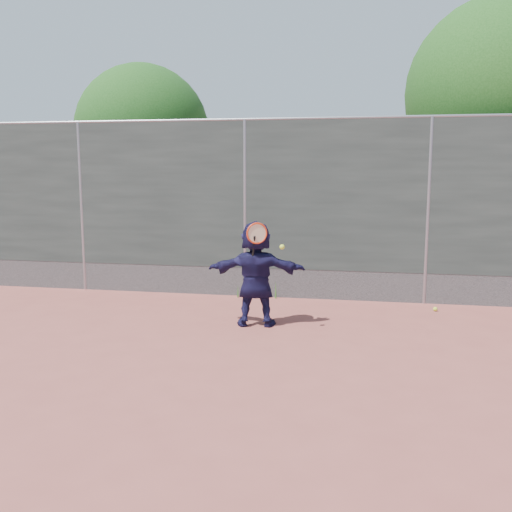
# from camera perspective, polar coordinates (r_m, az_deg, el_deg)

# --- Properties ---
(ground) EXTENTS (80.00, 80.00, 0.00)m
(ground) POSITION_cam_1_polar(r_m,az_deg,el_deg) (6.68, -7.32, -10.46)
(ground) COLOR #9E4C42
(ground) RESTS_ON ground
(player) EXTENTS (1.42, 0.60, 1.48)m
(player) POSITION_cam_1_polar(r_m,az_deg,el_deg) (7.95, 0.00, -1.76)
(player) COLOR #17153B
(player) RESTS_ON ground
(ball_ground) EXTENTS (0.07, 0.07, 0.07)m
(ball_ground) POSITION_cam_1_polar(r_m,az_deg,el_deg) (9.30, 17.49, -5.08)
(ball_ground) COLOR #CFEC34
(ball_ground) RESTS_ON ground
(fence) EXTENTS (20.00, 0.06, 3.03)m
(fence) POSITION_cam_1_polar(r_m,az_deg,el_deg) (9.72, -1.11, 5.14)
(fence) COLOR #38423D
(fence) RESTS_ON ground
(swing_action) EXTENTS (0.53, 0.21, 0.51)m
(swing_action) POSITION_cam_1_polar(r_m,az_deg,el_deg) (7.65, 0.32, 2.02)
(swing_action) COLOR red
(swing_action) RESTS_ON ground
(tree_left) EXTENTS (3.15, 3.00, 4.53)m
(tree_left) POSITION_cam_1_polar(r_m,az_deg,el_deg) (13.46, -10.57, 11.77)
(tree_left) COLOR #382314
(tree_left) RESTS_ON ground
(weed_clump) EXTENTS (0.68, 0.07, 0.30)m
(weed_clump) POSITION_cam_1_polar(r_m,az_deg,el_deg) (9.75, 0.47, -3.45)
(weed_clump) COLOR #387226
(weed_clump) RESTS_ON ground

